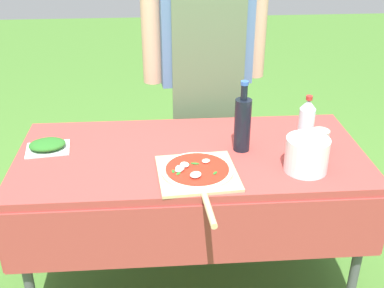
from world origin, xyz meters
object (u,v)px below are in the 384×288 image
oil_bottle (243,123)px  mixing_tub (307,155)px  prep_table (191,169)px  pizza_on_peel (197,173)px  sauce_jar (319,143)px  herb_container (47,145)px  water_bottle (306,122)px  person_cook (205,51)px

oil_bottle → mixing_tub: oil_bottle is taller
prep_table → oil_bottle: bearing=2.7°
pizza_on_peel → mixing_tub: (0.44, 0.02, 0.06)m
sauce_jar → herb_container: bearing=174.3°
water_bottle → mixing_tub: bearing=-104.9°
pizza_on_peel → herb_container: bearing=152.4°
herb_container → water_bottle: bearing=-1.5°
pizza_on_peel → herb_container: pizza_on_peel is taller
person_cook → sauce_jar: size_ratio=16.08×
person_cook → sauce_jar: (0.43, -0.65, -0.22)m
person_cook → water_bottle: (0.39, -0.56, -0.16)m
person_cook → oil_bottle: (0.11, -0.59, -0.14)m
oil_bottle → water_bottle: (0.29, 0.03, -0.02)m
person_cook → water_bottle: size_ratio=7.51×
prep_table → person_cook: size_ratio=0.88×
pizza_on_peel → sauce_jar: sauce_jar is taller
water_bottle → herb_container: size_ratio=1.14×
water_bottle → sauce_jar: bearing=-67.3°
oil_bottle → water_bottle: oil_bottle is taller
water_bottle → oil_bottle: bearing=-173.7°
person_cook → pizza_on_peel: (-0.11, -0.80, -0.26)m
person_cook → oil_bottle: size_ratio=5.48×
person_cook → prep_table: bearing=73.2°
water_bottle → herb_container: 1.14m
person_cook → herb_container: person_cook is taller
mixing_tub → herb_container: bearing=166.6°
prep_table → person_cook: bearing=79.0°
person_cook → pizza_on_peel: bearing=76.7°
pizza_on_peel → mixing_tub: 0.44m
pizza_on_peel → oil_bottle: oil_bottle is taller
person_cook → mixing_tub: person_cook is taller
herb_container → sauce_jar: 1.18m
person_cook → pizza_on_peel: person_cook is taller
pizza_on_peel → oil_bottle: size_ratio=1.65×
herb_container → oil_bottle: bearing=-4.1°
pizza_on_peel → mixing_tub: bearing=-2.4°
mixing_tub → sauce_jar: size_ratio=1.62×
water_bottle → pizza_on_peel: bearing=-154.2°
herb_container → mixing_tub: 1.10m
water_bottle → person_cook: bearing=125.2°
sauce_jar → oil_bottle: bearing=170.2°
pizza_on_peel → herb_container: (-0.63, 0.27, 0.01)m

